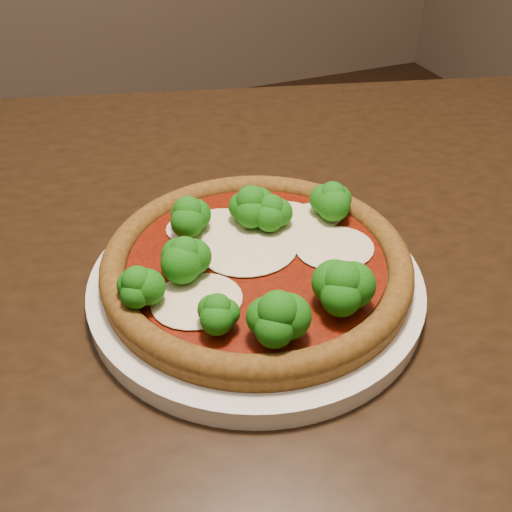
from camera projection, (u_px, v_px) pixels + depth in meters
name	position (u px, v px, depth m)	size (l,w,h in m)	color
dining_table	(277.00, 339.00, 0.58)	(1.45, 1.19, 0.75)	black
plate	(256.00, 284.00, 0.50)	(0.29, 0.29, 0.02)	white
pizza	(256.00, 259.00, 0.49)	(0.27, 0.27, 0.06)	brown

